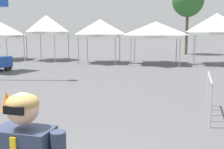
{
  "coord_description": "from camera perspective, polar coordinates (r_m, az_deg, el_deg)",
  "views": [
    {
      "loc": [
        1.52,
        -2.66,
        2.19
      ],
      "look_at": [
        0.25,
        3.0,
        1.3
      ],
      "focal_mm": 43.1,
      "sensor_mm": 36.0,
      "label": 1
    }
  ],
  "objects": [
    {
      "name": "crowd_barrier_by_lift",
      "position": [
        7.58,
        19.96,
        -2.74
      ],
      "size": [
        0.22,
        2.1,
        1.08
      ],
      "color": "#B7BABF",
      "rests_on": "ground"
    },
    {
      "name": "canopy_tent_right_of_center",
      "position": [
        20.15,
        21.32,
        9.92
      ],
      "size": [
        3.06,
        3.06,
        3.57
      ],
      "color": "#9E9EA3",
      "rests_on": "ground"
    },
    {
      "name": "traffic_cone_near_barrier",
      "position": [
        8.27,
        -21.47,
        -5.22
      ],
      "size": [
        0.32,
        0.32,
        0.57
      ],
      "primitive_type": "cone",
      "color": "orange",
      "rests_on": "ground"
    },
    {
      "name": "canopy_tent_far_right",
      "position": [
        20.05,
        -2.55,
        9.78
      ],
      "size": [
        2.93,
        2.93,
        3.21
      ],
      "color": "#9E9EA3",
      "rests_on": "ground"
    },
    {
      "name": "canopy_tent_far_left",
      "position": [
        22.63,
        -13.74,
        10.23
      ],
      "size": [
        2.83,
        2.83,
        3.64
      ],
      "color": "#9E9EA3",
      "rests_on": "ground"
    },
    {
      "name": "canopy_tent_behind_left",
      "position": [
        19.52,
        9.25,
        9.34
      ],
      "size": [
        3.53,
        3.53,
        3.01
      ],
      "color": "#9E9EA3",
      "rests_on": "ground"
    },
    {
      "name": "tree_behind_tents_right",
      "position": [
        29.36,
        15.83,
        15.02
      ],
      "size": [
        3.2,
        3.2,
        7.35
      ],
      "color": "brown",
      "rests_on": "ground"
    }
  ]
}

